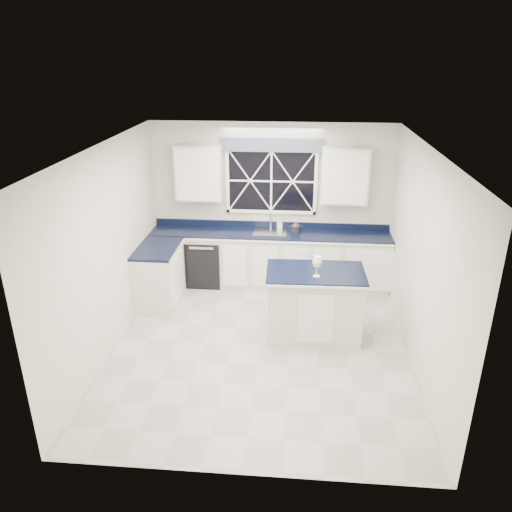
# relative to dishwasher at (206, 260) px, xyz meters

# --- Properties ---
(ground) EXTENTS (4.50, 4.50, 0.00)m
(ground) POSITION_rel_dishwasher_xyz_m (1.10, -1.95, -0.41)
(ground) COLOR #B1B0AC
(ground) RESTS_ON ground
(back_wall) EXTENTS (4.00, 0.10, 2.70)m
(back_wall) POSITION_rel_dishwasher_xyz_m (1.10, 0.30, 0.94)
(back_wall) COLOR beige
(back_wall) RESTS_ON ground
(base_cabinets) EXTENTS (3.99, 1.60, 0.90)m
(base_cabinets) POSITION_rel_dishwasher_xyz_m (0.77, -0.17, 0.04)
(base_cabinets) COLOR silver
(base_cabinets) RESTS_ON ground
(countertop) EXTENTS (3.98, 0.64, 0.04)m
(countertop) POSITION_rel_dishwasher_xyz_m (1.10, 0.00, 0.51)
(countertop) COLOR black
(countertop) RESTS_ON base_cabinets
(dishwasher) EXTENTS (0.60, 0.58, 0.82)m
(dishwasher) POSITION_rel_dishwasher_xyz_m (0.00, 0.00, 0.00)
(dishwasher) COLOR black
(dishwasher) RESTS_ON ground
(window) EXTENTS (1.65, 0.09, 1.26)m
(window) POSITION_rel_dishwasher_xyz_m (1.10, 0.25, 1.42)
(window) COLOR black
(window) RESTS_ON ground
(upper_cabinets) EXTENTS (3.10, 0.34, 0.90)m
(upper_cabinets) POSITION_rel_dishwasher_xyz_m (1.10, 0.13, 1.49)
(upper_cabinets) COLOR silver
(upper_cabinets) RESTS_ON ground
(faucet) EXTENTS (0.05, 0.20, 0.30)m
(faucet) POSITION_rel_dishwasher_xyz_m (1.10, 0.19, 0.69)
(faucet) COLOR #ADADAF
(faucet) RESTS_ON countertop
(island) EXTENTS (1.35, 0.83, 0.99)m
(island) POSITION_rel_dishwasher_xyz_m (1.82, -1.60, 0.09)
(island) COLOR silver
(island) RESTS_ON ground
(rug) EXTENTS (1.21, 0.85, 0.02)m
(rug) POSITION_rel_dishwasher_xyz_m (1.90, -0.85, -0.40)
(rug) COLOR beige
(rug) RESTS_ON ground
(kettle) EXTENTS (0.25, 0.18, 0.18)m
(kettle) POSITION_rel_dishwasher_xyz_m (1.52, 0.06, 0.61)
(kettle) COLOR #2C2C2E
(kettle) RESTS_ON countertop
(wine_glass) EXTENTS (0.12, 0.12, 0.29)m
(wine_glass) POSITION_rel_dishwasher_xyz_m (1.82, -1.76, 0.78)
(wine_glass) COLOR white
(wine_glass) RESTS_ON island
(soap_bottle) EXTENTS (0.10, 0.10, 0.18)m
(soap_bottle) POSITION_rel_dishwasher_xyz_m (1.25, 0.22, 0.62)
(soap_bottle) COLOR silver
(soap_bottle) RESTS_ON countertop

